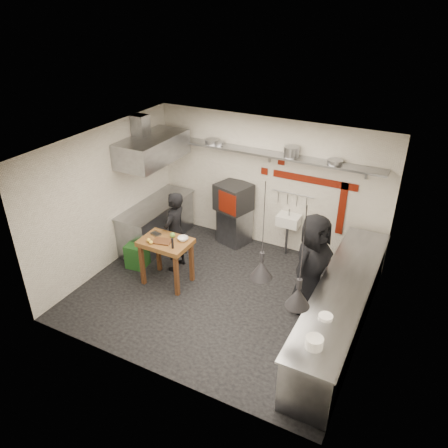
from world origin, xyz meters
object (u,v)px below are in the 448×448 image
at_px(combi_oven, 234,197).
at_px(green_bin, 137,255).
at_px(oven_stand, 234,226).
at_px(chef_left, 175,232).
at_px(prep_table, 167,261).
at_px(chef_right, 312,265).

distance_m(combi_oven, green_bin, 2.33).
height_order(oven_stand, green_bin, oven_stand).
xyz_separation_m(combi_oven, chef_left, (-0.56, -1.43, -0.27)).
xyz_separation_m(green_bin, chef_left, (0.73, 0.32, 0.57)).
bearing_deg(green_bin, prep_table, -11.68).
bearing_deg(prep_table, chef_right, 9.79).
distance_m(green_bin, chef_right, 3.55).
bearing_deg(oven_stand, combi_oven, -133.39).
bearing_deg(combi_oven, oven_stand, 46.61).
bearing_deg(combi_oven, green_bin, -109.49).
height_order(oven_stand, chef_right, chef_right).
relative_size(green_bin, chef_left, 0.30).
xyz_separation_m(oven_stand, combi_oven, (-0.02, -0.01, 0.69)).
height_order(oven_stand, combi_oven, combi_oven).
relative_size(oven_stand, prep_table, 0.87).
bearing_deg(chef_right, prep_table, 118.46).
bearing_deg(prep_table, combi_oven, 77.39).
bearing_deg(chef_left, oven_stand, 157.69).
height_order(chef_left, chef_right, chef_right).
xyz_separation_m(prep_table, chef_left, (-0.12, 0.49, 0.36)).
height_order(combi_oven, chef_right, chef_right).
bearing_deg(prep_table, oven_stand, 76.80).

